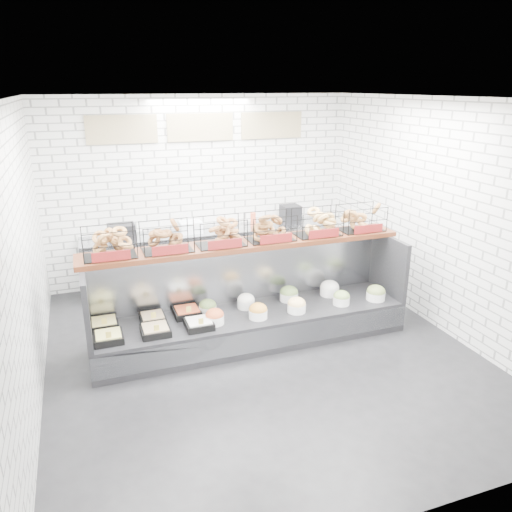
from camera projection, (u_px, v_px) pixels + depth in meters
name	position (u px, v px, depth m)	size (l,w,h in m)	color
ground	(260.00, 351.00, 6.20)	(5.50, 5.50, 0.00)	black
room_shell	(243.00, 178.00, 6.06)	(5.02, 5.51, 3.01)	white
display_case	(250.00, 315.00, 6.39)	(4.00, 0.90, 1.20)	black
bagel_shelf	(246.00, 232.00, 6.21)	(4.10, 0.50, 0.40)	#3C190C
prep_counter	(209.00, 255.00, 8.21)	(4.00, 0.60, 1.20)	#93969B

